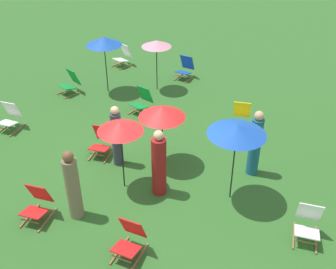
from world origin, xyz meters
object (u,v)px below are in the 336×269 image
object	(u,v)px
umbrella_3	(156,44)
deckchair_8	(241,117)
deckchair_4	(185,68)
person_3	(117,137)
deckchair_7	(37,204)
deckchair_9	(70,83)
person_0	(73,186)
deckchair_6	(123,56)
deckchair_11	(142,101)
person_2	(159,165)
deckchair_3	(102,142)
umbrella_0	(104,41)
deckchair_2	(10,117)
person_1	(255,144)
deckchair_12	(308,223)
deckchair_10	(130,240)
umbrella_1	(237,130)
umbrella_2	(120,127)
umbrella_4	(162,112)

from	to	relation	value
umbrella_3	deckchair_8	bearing A→B (deg)	-16.67
deckchair_4	person_3	xyz separation A→B (m)	(0.89, -5.45, 0.43)
deckchair_7	deckchair_8	world-z (taller)	same
deckchair_4	deckchair_8	xyz separation A→B (m)	(3.01, -2.32, 0.00)
deckchair_9	person_0	world-z (taller)	person_0
deckchair_6	umbrella_3	size ratio (longest dim) A/B	0.49
deckchair_11	person_2	size ratio (longest dim) A/B	0.49
deckchair_3	umbrella_3	size ratio (longest dim) A/B	0.49
umbrella_0	person_3	distance (m)	4.29
deckchair_4	person_0	xyz separation A→B (m)	(1.20, -7.45, 0.43)
deckchair_2	person_3	bearing A→B (deg)	-8.32
umbrella_0	person_1	world-z (taller)	umbrella_0
deckchair_4	deckchair_2	bearing A→B (deg)	-116.03
person_1	deckchair_9	bearing A→B (deg)	116.86
deckchair_8	deckchair_9	distance (m)	5.86
deckchair_6	person_0	distance (m)	8.24
person_0	person_3	distance (m)	2.02
deckchair_12	deckchair_9	bearing A→B (deg)	150.03
deckchair_6	person_2	xyz separation A→B (m)	(4.97, -5.76, 0.42)
deckchair_4	umbrella_0	xyz separation A→B (m)	(-1.80, -2.26, 1.41)
deckchair_8	deckchair_10	world-z (taller)	same
deckchair_4	deckchair_6	xyz separation A→B (m)	(-2.60, -0.15, 0.00)
deckchair_8	umbrella_1	size ratio (longest dim) A/B	0.45
umbrella_0	deckchair_3	bearing A→B (deg)	-55.82
deckchair_12	person_2	size ratio (longest dim) A/B	0.50
umbrella_2	person_2	bearing A→B (deg)	15.25
deckchair_8	umbrella_4	distance (m)	3.04
deckchair_4	umbrella_0	distance (m)	3.21
deckchair_4	deckchair_11	xyz separation A→B (m)	(-0.02, -2.88, 0.00)
umbrella_4	person_3	bearing A→B (deg)	-149.82
deckchair_4	umbrella_4	world-z (taller)	umbrella_4
deckchair_11	umbrella_2	world-z (taller)	umbrella_2
deckchair_7	umbrella_1	bearing A→B (deg)	25.53
deckchair_6	person_0	xyz separation A→B (m)	(3.80, -7.30, 0.43)
deckchair_11	umbrella_0	bearing A→B (deg)	169.50
person_3	deckchair_3	bearing A→B (deg)	39.43
umbrella_0	umbrella_2	size ratio (longest dim) A/B	1.07
deckchair_11	person_2	xyz separation A→B (m)	(2.39, -3.03, 0.42)
deckchair_7	umbrella_0	xyz separation A→B (m)	(-2.32, 5.64, 1.41)
umbrella_1	person_3	size ratio (longest dim) A/B	1.17
deckchair_8	person_2	distance (m)	3.67
umbrella_1	person_3	xyz separation A→B (m)	(-2.99, -0.19, -1.03)
deckchair_2	umbrella_0	distance (m)	3.75
deckchair_11	person_1	distance (m)	4.24
deckchair_11	person_2	world-z (taller)	person_2
deckchair_12	umbrella_4	distance (m)	4.06
deckchair_8	person_3	size ratio (longest dim) A/B	0.52
deckchair_7	deckchair_11	world-z (taller)	same
deckchair_7	umbrella_0	distance (m)	6.26
deckchair_7	deckchair_12	distance (m)	5.63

